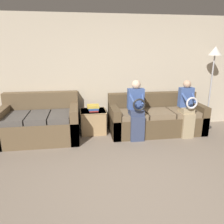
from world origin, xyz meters
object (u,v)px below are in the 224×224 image
(side_shelf, at_px, (93,121))
(book_stack, at_px, (93,108))
(child_right_seated, at_px, (187,107))
(floor_lamp, at_px, (214,61))
(child_left_seated, at_px, (136,108))
(couch_side, at_px, (40,124))
(couch_main, at_px, (156,118))

(side_shelf, relative_size, book_stack, 1.76)
(side_shelf, bearing_deg, child_right_seated, -14.44)
(book_stack, xyz_separation_m, floor_lamp, (2.72, -0.05, 0.98))
(child_right_seated, xyz_separation_m, side_shelf, (-1.95, 0.50, -0.39))
(child_left_seated, relative_size, child_right_seated, 1.02)
(couch_side, distance_m, side_shelf, 1.13)
(couch_side, bearing_deg, side_shelf, 10.19)
(child_left_seated, xyz_separation_m, floor_lamp, (1.87, 0.45, 0.88))
(couch_side, bearing_deg, book_stack, 9.73)
(couch_side, relative_size, floor_lamp, 0.84)
(book_stack, bearing_deg, floor_lamp, -0.95)
(side_shelf, xyz_separation_m, book_stack, (0.01, -0.01, 0.31))
(child_left_seated, height_order, book_stack, child_left_seated)
(side_shelf, bearing_deg, couch_main, -6.12)
(couch_main, xyz_separation_m, side_shelf, (-1.40, 0.15, -0.05))
(book_stack, bearing_deg, couch_side, -170.27)
(child_left_seated, height_order, child_right_seated, child_left_seated)
(couch_main, bearing_deg, child_right_seated, -32.72)
(couch_main, xyz_separation_m, book_stack, (-1.40, 0.14, 0.27))
(child_left_seated, distance_m, floor_lamp, 2.12)
(child_left_seated, bearing_deg, floor_lamp, 13.40)
(child_left_seated, bearing_deg, couch_main, 32.47)
(book_stack, height_order, floor_lamp, floor_lamp)
(couch_main, distance_m, child_right_seated, 0.74)
(couch_main, bearing_deg, book_stack, 174.16)
(couch_main, relative_size, floor_lamp, 1.10)
(couch_side, height_order, book_stack, couch_side)
(child_left_seated, xyz_separation_m, book_stack, (-0.85, 0.49, -0.09))
(couch_main, relative_size, book_stack, 6.54)
(child_right_seated, height_order, floor_lamp, floor_lamp)
(couch_side, distance_m, child_left_seated, 2.02)
(couch_main, height_order, floor_lamp, floor_lamp)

